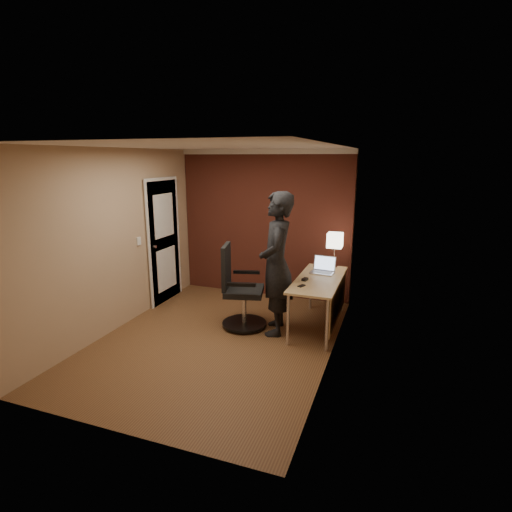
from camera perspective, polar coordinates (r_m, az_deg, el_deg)
name	(u,v)px	position (r m, az deg, el deg)	size (l,w,h in m)	color
room	(241,220)	(6.56, -2.20, 5.12)	(4.00, 4.00, 4.00)	brown
desk	(324,288)	(5.66, 9.66, -4.49)	(0.60, 1.50, 0.73)	tan
desk_lamp	(335,241)	(6.14, 11.21, 2.16)	(0.22, 0.22, 0.54)	silver
laptop	(323,268)	(5.94, 9.60, -1.69)	(0.36, 0.29, 0.23)	silver
mouse	(305,279)	(5.52, 7.01, -3.32)	(0.06, 0.10, 0.03)	black
phone	(301,286)	(5.28, 6.52, -4.25)	(0.06, 0.12, 0.01)	black
office_chair	(239,292)	(5.67, -2.46, -5.16)	(0.65, 0.72, 1.17)	black
person	(276,264)	(5.38, 2.93, -1.16)	(0.71, 0.47, 1.95)	black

